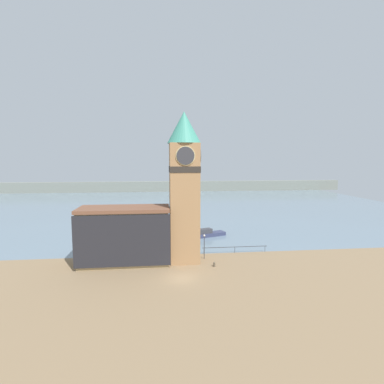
% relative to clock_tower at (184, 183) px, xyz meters
% --- Properties ---
extents(ground_plane, '(160.00, 160.00, 0.00)m').
position_rel_clock_tower_xyz_m(ground_plane, '(-1.03, -7.03, -12.06)').
color(ground_plane, '#846B4C').
extents(water, '(160.00, 120.00, 0.00)m').
position_rel_clock_tower_xyz_m(water, '(-1.03, 63.03, -12.06)').
color(water, slate).
rests_on(water, ground_plane).
extents(far_shoreline, '(180.00, 3.00, 5.00)m').
position_rel_clock_tower_xyz_m(far_shoreline, '(-1.03, 103.03, -9.56)').
color(far_shoreline, gray).
rests_on(far_shoreline, water).
extents(pier_railing, '(11.10, 0.08, 1.09)m').
position_rel_clock_tower_xyz_m(pier_railing, '(8.74, 2.78, -11.10)').
color(pier_railing, '#333338').
rests_on(pier_railing, ground_plane).
extents(clock_tower, '(5.05, 5.05, 22.76)m').
position_rel_clock_tower_xyz_m(clock_tower, '(0.00, 0.00, 0.00)').
color(clock_tower, '#9E754C').
rests_on(clock_tower, ground_plane).
extents(pier_building, '(13.57, 6.14, 8.58)m').
position_rel_clock_tower_xyz_m(pier_building, '(-9.06, -0.23, -7.75)').
color(pier_building, tan).
rests_on(pier_building, ground_plane).
extents(boat_near, '(6.88, 4.14, 1.63)m').
position_rel_clock_tower_xyz_m(boat_near, '(6.12, 14.29, -11.47)').
color(boat_near, '#333856').
rests_on(boat_near, water).
extents(mooring_bollard_near, '(0.33, 0.33, 0.71)m').
position_rel_clock_tower_xyz_m(mooring_bollard_near, '(4.14, -3.18, -11.68)').
color(mooring_bollard_near, brown).
rests_on(mooring_bollard_near, ground_plane).
extents(lamp_post, '(0.32, 0.32, 3.91)m').
position_rel_clock_tower_xyz_m(lamp_post, '(3.19, 0.49, -9.32)').
color(lamp_post, '#2D2D33').
rests_on(lamp_post, ground_plane).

